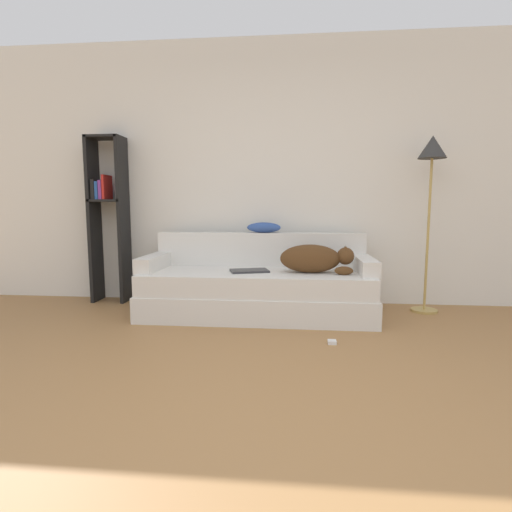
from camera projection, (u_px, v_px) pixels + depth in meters
name	position (u px, v px, depth m)	size (l,w,h in m)	color
ground_plane	(257.00, 459.00, 1.60)	(20.00, 20.00, 0.00)	#9E7042
wall_back	(282.00, 173.00, 4.14)	(7.78, 0.06, 2.70)	silver
couch	(257.00, 293.00, 3.71)	(2.10, 0.84, 0.42)	silver
couch_backrest	(260.00, 249.00, 4.00)	(2.06, 0.15, 0.33)	silver
couch_arm_left	(154.00, 262.00, 3.76)	(0.15, 0.65, 0.13)	silver
couch_arm_right	(365.00, 265.00, 3.57)	(0.15, 0.65, 0.13)	silver
dog	(315.00, 259.00, 3.56)	(0.66, 0.24, 0.25)	#513319
laptop	(249.00, 271.00, 3.63)	(0.38, 0.30, 0.02)	#2D2D30
throw_pillow	(264.00, 228.00, 3.98)	(0.34, 0.15, 0.10)	#335199
bookshelf	(108.00, 211.00, 4.18)	(0.36, 0.26, 1.72)	black
floor_lamp	(432.00, 167.00, 3.68)	(0.26, 0.26, 1.65)	tan
power_adapter	(332.00, 342.00, 2.94)	(0.06, 0.06, 0.03)	silver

